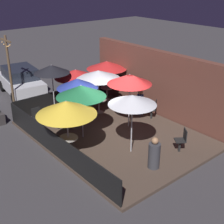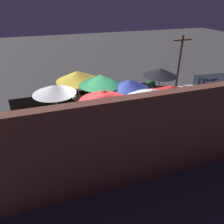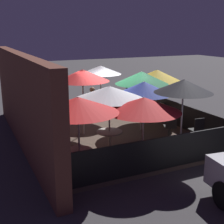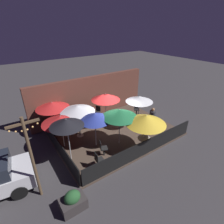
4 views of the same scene
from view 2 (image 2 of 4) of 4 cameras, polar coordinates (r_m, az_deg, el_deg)
ground_plane at (r=10.12m, az=-3.76°, el=-5.85°), size 60.00×60.00×0.00m
patio_deck at (r=10.09m, az=-3.77°, el=-5.57°), size 7.80×5.80×0.12m
building_wall at (r=6.77m, az=2.98°, el=-8.67°), size 9.40×0.36×3.19m
fence_front at (r=12.28m, az=-7.41°, el=3.58°), size 7.60×0.05×0.95m
fence_side_left at (r=11.27m, az=15.38°, el=0.39°), size 0.05×5.60×0.95m
patio_umbrella_0 at (r=9.12m, az=10.35°, el=4.61°), size 2.10×2.10×2.15m
patio_umbrella_1 at (r=8.68m, az=20.98°, el=1.79°), size 2.12×2.12×2.15m
patio_umbrella_2 at (r=11.31m, az=-8.99°, el=9.31°), size 2.20×2.20×2.20m
patio_umbrella_3 at (r=10.18m, az=4.69°, el=7.27°), size 1.83×1.83×2.14m
patio_umbrella_4 at (r=10.31m, az=-3.11°, el=8.41°), size 2.02×2.02×2.30m
patio_umbrella_5 at (r=9.26m, az=-14.86°, el=5.74°), size 1.78×1.78×2.33m
patio_umbrella_6 at (r=8.18m, az=-2.10°, el=4.27°), size 1.93×1.93×2.44m
patio_umbrella_7 at (r=10.17m, az=15.27°, el=5.59°), size 2.12×2.12×2.01m
patio_umbrella_8 at (r=11.06m, az=12.52°, el=10.14°), size 1.70×1.70×2.43m
dining_table_0 at (r=9.75m, az=9.66°, el=-2.90°), size 0.81×0.81×0.72m
dining_table_1 at (r=9.34m, az=19.53°, el=-5.87°), size 0.72×0.72×0.72m
dining_table_2 at (r=11.81m, az=-8.50°, el=3.02°), size 0.72×0.72×0.74m
patio_chair_0 at (r=7.88m, az=0.16°, el=-11.34°), size 0.56×0.56×0.94m
patio_chair_1 at (r=8.74m, az=-20.68°, el=-8.97°), size 0.56×0.56×0.94m
patio_chair_2 at (r=11.65m, az=3.20°, el=2.56°), size 0.52×0.52×0.93m
patio_chair_3 at (r=12.44m, az=4.90°, el=4.10°), size 0.43×0.43×0.90m
patron_0 at (r=8.13m, az=5.58°, el=-9.59°), size 0.45×0.45×1.23m
patron_1 at (r=10.10m, az=-21.15°, el=-3.72°), size 0.56×0.56×1.19m
planter_box at (r=14.36m, az=9.98°, el=6.20°), size 0.99×0.69×0.92m
light_post at (r=13.16m, az=17.02°, el=11.41°), size 1.10×0.12×3.81m
parked_car_0 at (r=13.80m, az=25.54°, el=4.91°), size 4.05×2.17×1.62m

